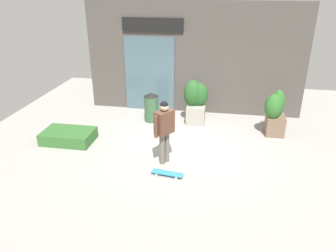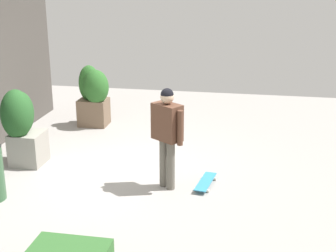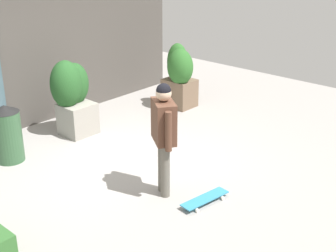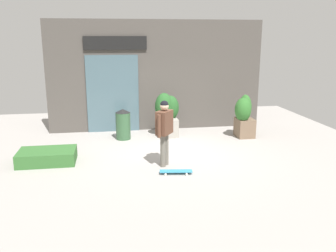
# 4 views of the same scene
# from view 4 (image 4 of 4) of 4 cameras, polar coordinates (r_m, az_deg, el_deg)

# --- Properties ---
(ground_plane) EXTENTS (12.00, 12.00, 0.00)m
(ground_plane) POSITION_cam_4_polar(r_m,az_deg,el_deg) (9.86, 0.39, -4.27)
(ground_plane) COLOR #9E9993
(building_facade) EXTENTS (7.15, 0.31, 3.63)m
(building_facade) POSITION_cam_4_polar(r_m,az_deg,el_deg) (12.14, -2.10, 7.89)
(building_facade) COLOR #4C4742
(building_facade) RESTS_ON ground_plane
(skateboarder) EXTENTS (0.48, 0.54, 1.62)m
(skateboarder) POSITION_cam_4_polar(r_m,az_deg,el_deg) (8.63, -0.58, -0.07)
(skateboarder) COLOR #666056
(skateboarder) RESTS_ON ground_plane
(skateboard) EXTENTS (0.77, 0.31, 0.08)m
(skateboard) POSITION_cam_4_polar(r_m,az_deg,el_deg) (8.37, 1.27, -7.19)
(skateboard) COLOR teal
(skateboard) RESTS_ON ground_plane
(planter_box_left) EXTENTS (0.63, 0.71, 1.34)m
(planter_box_left) POSITION_cam_4_polar(r_m,az_deg,el_deg) (11.47, 11.96, 1.66)
(planter_box_left) COLOR brown
(planter_box_left) RESTS_ON ground_plane
(planter_box_right) EXTENTS (0.76, 0.63, 1.38)m
(planter_box_right) POSITION_cam_4_polar(r_m,az_deg,el_deg) (11.33, -0.15, 2.08)
(planter_box_right) COLOR gray
(planter_box_right) RESTS_ON ground_plane
(trash_bin) EXTENTS (0.46, 0.46, 0.95)m
(trash_bin) POSITION_cam_4_polar(r_m,az_deg,el_deg) (11.13, -7.13, 0.31)
(trash_bin) COLOR #335938
(trash_bin) RESTS_ON ground_plane
(hedge_ledge) EXTENTS (1.40, 0.90, 0.33)m
(hedge_ledge) POSITION_cam_4_polar(r_m,az_deg,el_deg) (9.55, -18.59, -4.60)
(hedge_ledge) COLOR #33662D
(hedge_ledge) RESTS_ON ground_plane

